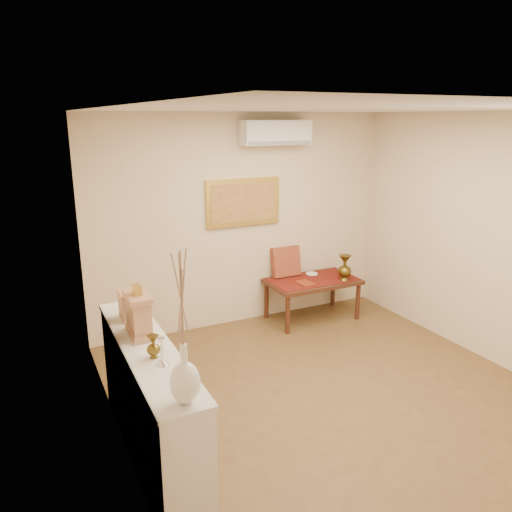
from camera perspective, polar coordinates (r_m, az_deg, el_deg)
floor at (r=5.05m, az=9.62°, el=-16.07°), size 4.50×4.50×0.00m
ceiling at (r=4.31m, az=11.30°, el=16.17°), size 4.50×4.50×0.00m
wall_back at (r=6.39m, az=-1.55°, el=3.99°), size 4.00×0.02×2.70m
wall_left at (r=3.73m, az=-15.40°, el=-5.14°), size 0.02×4.50×2.70m
wall_right at (r=5.88m, az=26.36°, el=1.33°), size 0.02×4.50×2.70m
white_vase at (r=2.92m, az=-8.38°, el=-8.15°), size 0.18×0.18×0.97m
candlestick at (r=3.55m, az=-10.73°, el=-10.66°), size 0.10×0.10×0.20m
brass_urn_small at (r=3.65m, az=-11.68°, el=-9.77°), size 0.10×0.10×0.22m
table_cloth at (r=6.68m, az=6.49°, el=-2.67°), size 1.14×0.59×0.01m
brass_urn_tall at (r=6.64m, az=10.11°, el=-1.01°), size 0.18×0.18×0.41m
plate at (r=6.88m, az=6.39°, el=-2.02°), size 0.16×0.16×0.01m
menu at (r=6.49m, az=5.63°, el=-3.10°), size 0.20×0.26×0.01m
cushion at (r=6.73m, az=3.42°, el=-0.63°), size 0.40×0.18×0.41m
display_ledge at (r=4.14m, az=-12.04°, el=-16.01°), size 0.37×2.02×0.98m
mantel_clock at (r=4.02m, az=-13.24°, el=-6.47°), size 0.17×0.36×0.41m
wooden_chest at (r=4.37m, az=-14.26°, el=-5.44°), size 0.16×0.21×0.24m
low_table at (r=6.70m, az=6.47°, el=-3.24°), size 1.20×0.70×0.55m
painting at (r=6.32m, az=-1.46°, el=6.17°), size 1.00×0.06×0.60m
ac_unit at (r=6.32m, az=2.29°, el=13.89°), size 0.90×0.25×0.30m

